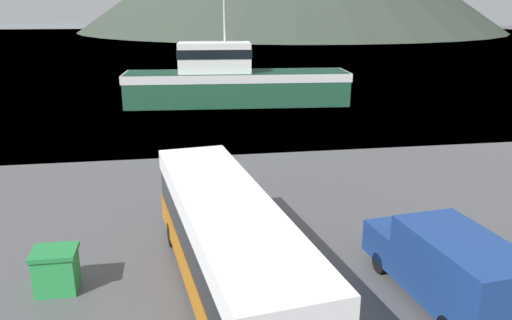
{
  "coord_description": "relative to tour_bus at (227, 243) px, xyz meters",
  "views": [
    {
      "loc": [
        -4.24,
        -3.65,
        8.64
      ],
      "look_at": [
        -0.8,
        17.39,
        2.0
      ],
      "focal_mm": 35.0,
      "sensor_mm": 36.0,
      "label": 1
    }
  ],
  "objects": [
    {
      "name": "water_surface",
      "position": [
        2.93,
        135.15,
        -1.83
      ],
      "size": [
        240.0,
        240.0,
        0.0
      ],
      "primitive_type": "plane",
      "color": "slate",
      "rests_on": "ground"
    },
    {
      "name": "fishing_boat",
      "position": [
        3.91,
        31.17,
        0.31
      ],
      "size": [
        20.23,
        6.0,
        11.46
      ],
      "rotation": [
        0.0,
        0.0,
        4.64
      ],
      "color": "#1E5138",
      "rests_on": "water_surface"
    },
    {
      "name": "storage_bin",
      "position": [
        -5.26,
        1.23,
        -1.12
      ],
      "size": [
        1.36,
        1.15,
        1.4
      ],
      "color": "green",
      "rests_on": "ground"
    },
    {
      "name": "delivery_van",
      "position": [
        6.43,
        -1.4,
        -0.57
      ],
      "size": [
        2.8,
        6.13,
        2.38
      ],
      "rotation": [
        0.0,
        0.0,
        0.11
      ],
      "color": "navy",
      "rests_on": "ground"
    },
    {
      "name": "tour_bus",
      "position": [
        0.0,
        0.0,
        0.0
      ],
      "size": [
        4.1,
        11.68,
        3.25
      ],
      "rotation": [
        0.0,
        0.0,
        0.14
      ],
      "color": "#B26614",
      "rests_on": "ground"
    }
  ]
}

